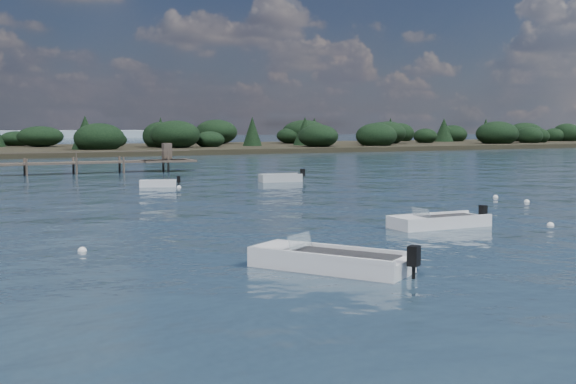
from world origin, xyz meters
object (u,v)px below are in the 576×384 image
tender_far_grey_b (280,180)px  dinghy_near_olive (330,264)px  dinghy_mid_white_a (439,224)px  tender_far_white (158,185)px

tender_far_grey_b → dinghy_near_olive: bearing=-112.9°
dinghy_mid_white_a → tender_far_grey_b: bearing=80.1°
dinghy_near_olive → tender_far_white: bearing=83.8°
dinghy_near_olive → dinghy_mid_white_a: 10.75m
dinghy_near_olive → dinghy_mid_white_a: size_ratio=1.07×
tender_far_grey_b → dinghy_mid_white_a: size_ratio=0.77×
tender_far_grey_b → dinghy_near_olive: 34.44m
dinghy_mid_white_a → dinghy_near_olive: bearing=-145.9°
tender_far_white → dinghy_mid_white_a: dinghy_mid_white_a is taller
tender_far_grey_b → dinghy_mid_white_a: bearing=-99.9°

